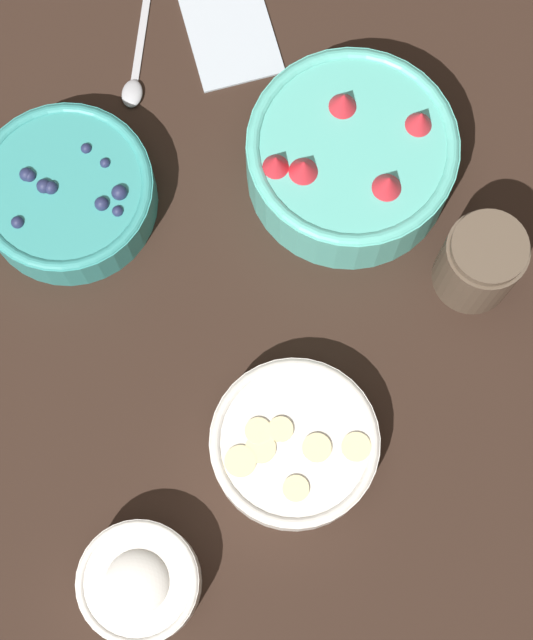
% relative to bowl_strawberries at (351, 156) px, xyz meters
% --- Properties ---
extents(ground_plane, '(4.00, 4.00, 0.00)m').
position_rel_bowl_strawberries_xyz_m(ground_plane, '(0.16, -0.07, -0.05)').
color(ground_plane, black).
extents(bowl_strawberries, '(0.21, 0.21, 0.10)m').
position_rel_bowl_strawberries_xyz_m(bowl_strawberries, '(0.00, 0.00, 0.00)').
color(bowl_strawberries, '#56B7A8').
rests_on(bowl_strawberries, ground_plane).
extents(bowl_blueberries, '(0.18, 0.18, 0.06)m').
position_rel_bowl_strawberries_xyz_m(bowl_blueberries, '(0.08, -0.28, -0.01)').
color(bowl_blueberries, teal).
rests_on(bowl_blueberries, ground_plane).
extents(bowl_bananas, '(0.16, 0.16, 0.05)m').
position_rel_bowl_strawberries_xyz_m(bowl_bananas, '(0.29, -0.01, -0.02)').
color(bowl_bananas, silver).
rests_on(bowl_bananas, ground_plane).
extents(bowl_cream, '(0.11, 0.11, 0.06)m').
position_rel_bowl_strawberries_xyz_m(bowl_cream, '(0.44, -0.13, -0.02)').
color(bowl_cream, white).
rests_on(bowl_cream, ground_plane).
extents(jar_chocolate, '(0.08, 0.08, 0.10)m').
position_rel_bowl_strawberries_xyz_m(jar_chocolate, '(0.09, 0.14, 0.00)').
color(jar_chocolate, brown).
rests_on(jar_chocolate, ground_plane).
extents(napkin, '(0.16, 0.14, 0.01)m').
position_rel_bowl_strawberries_xyz_m(napkin, '(-0.14, -0.15, -0.04)').
color(napkin, '#B2BCC6').
rests_on(napkin, ground_plane).
extents(spoon, '(0.14, 0.02, 0.01)m').
position_rel_bowl_strawberries_xyz_m(spoon, '(-0.08, -0.24, -0.04)').
color(spoon, '#B2B2B7').
rests_on(spoon, ground_plane).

